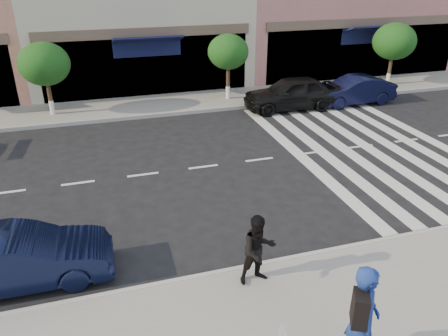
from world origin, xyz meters
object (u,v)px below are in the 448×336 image
(car_near_mid, at_px, (19,259))
(car_far_right, at_px, (353,90))
(photographer, at_px, (363,319))
(car_far_mid, at_px, (292,93))
(walker, at_px, (258,250))

(car_near_mid, xyz_separation_m, car_far_right, (13.65, 9.17, 0.03))
(car_far_right, bearing_deg, photographer, -33.15)
(car_near_mid, distance_m, car_far_mid, 14.06)
(car_far_right, bearing_deg, car_far_mid, -94.22)
(car_far_mid, xyz_separation_m, car_far_right, (3.13, -0.15, -0.09))
(photographer, height_order, car_far_mid, photographer)
(walker, xyz_separation_m, car_far_mid, (5.80, 10.87, -0.19))
(walker, bearing_deg, car_far_mid, 56.78)
(walker, relative_size, car_near_mid, 0.41)
(car_near_mid, distance_m, car_far_right, 16.45)
(photographer, relative_size, car_far_right, 0.51)
(walker, bearing_deg, car_far_right, 45.09)
(car_near_mid, xyz_separation_m, car_far_mid, (10.53, 9.31, 0.12))
(car_far_mid, bearing_deg, photographer, -18.84)
(walker, height_order, car_far_right, walker)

